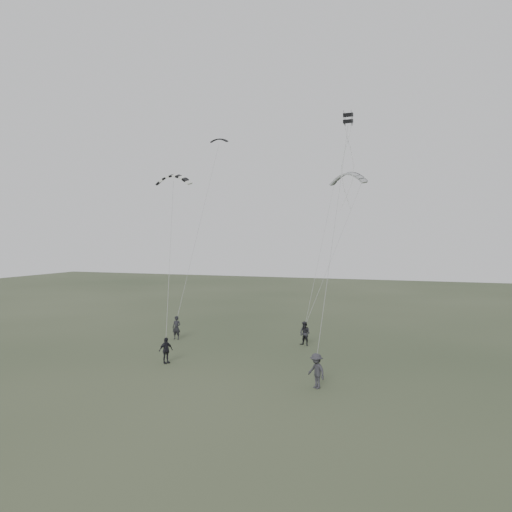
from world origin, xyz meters
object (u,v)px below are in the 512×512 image
(flyer_left, at_px, (177,328))
(kite_pale_large, at_px, (348,174))
(flyer_far, at_px, (316,371))
(kite_box, at_px, (348,118))
(kite_dark_small, at_px, (219,139))
(flyer_right, at_px, (305,334))
(kite_striped, at_px, (173,176))
(flyer_center, at_px, (166,350))

(flyer_left, height_order, kite_pale_large, kite_pale_large)
(kite_pale_large, bearing_deg, flyer_far, -66.37)
(flyer_left, xyz_separation_m, kite_box, (13.67, -0.24, 15.53))
(kite_dark_small, bearing_deg, kite_box, -32.32)
(flyer_left, bearing_deg, flyer_right, 3.84)
(kite_striped, xyz_separation_m, kite_box, (12.25, 2.70, 3.79))
(flyer_far, xyz_separation_m, kite_box, (0.18, 8.87, 15.51))
(flyer_left, xyz_separation_m, kite_pale_large, (11.99, 10.04, 13.00))
(kite_pale_large, bearing_deg, flyer_left, -120.93)
(kite_pale_large, bearing_deg, kite_dark_small, -144.97)
(flyer_left, relative_size, kite_box, 2.68)
(flyer_center, xyz_separation_m, kite_box, (10.56, 6.87, 15.62))
(flyer_right, relative_size, kite_dark_small, 1.13)
(flyer_left, distance_m, kite_striped, 12.19)
(kite_dark_small, bearing_deg, flyer_right, -34.40)
(flyer_right, distance_m, flyer_far, 10.75)
(flyer_left, relative_size, flyer_right, 1.03)
(kite_dark_small, bearing_deg, flyer_far, -54.99)
(flyer_left, bearing_deg, kite_pale_large, 37.35)
(flyer_right, distance_m, kite_box, 15.98)
(kite_striped, relative_size, kite_box, 3.76)
(kite_striped, bearing_deg, kite_box, 3.99)
(kite_dark_small, bearing_deg, kite_pale_large, 12.24)
(flyer_center, relative_size, kite_striped, 0.64)
(kite_dark_small, xyz_separation_m, kite_pale_large, (11.25, 3.20, -3.25))
(flyer_far, relative_size, kite_striped, 0.72)
(flyer_right, relative_size, flyer_far, 0.96)
(kite_pale_large, bearing_deg, kite_box, -61.57)
(flyer_right, distance_m, kite_striped, 15.29)
(flyer_far, bearing_deg, flyer_center, -153.57)
(kite_striped, bearing_deg, kite_dark_small, 85.55)
(kite_dark_small, bearing_deg, flyer_left, -99.85)
(flyer_right, relative_size, kite_box, 2.61)
(kite_box, bearing_deg, flyer_center, -143.35)
(flyer_right, height_order, kite_pale_large, kite_pale_large)
(kite_box, bearing_deg, kite_dark_small, 154.93)
(flyer_right, xyz_separation_m, kite_box, (3.39, -1.39, 15.55))
(flyer_left, distance_m, kite_dark_small, 17.65)
(flyer_left, bearing_deg, flyer_far, -36.58)
(flyer_left, bearing_deg, kite_dark_small, 81.23)
(flyer_far, xyz_separation_m, kite_dark_small, (-12.76, 15.94, 16.25))
(flyer_right, height_order, kite_box, kite_box)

